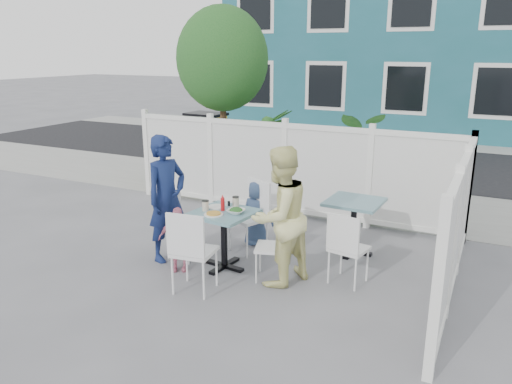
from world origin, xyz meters
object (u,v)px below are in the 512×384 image
at_px(chair_near, 191,247).
at_px(chair_back, 253,210).
at_px(woman, 280,217).
at_px(man, 167,198).
at_px(main_table, 224,224).
at_px(toddler, 178,239).
at_px(spare_table, 354,212).
at_px(chair_right, 277,242).
at_px(boy, 257,214).
at_px(chair_left, 179,222).
at_px(utility_cabinet, 207,147).

bearing_deg(chair_near, chair_back, 81.10).
xyz_separation_m(chair_back, woman, (0.76, -0.80, 0.27)).
bearing_deg(man, main_table, -72.48).
height_order(main_table, toddler, toddler).
xyz_separation_m(spare_table, woman, (-0.56, -1.31, 0.26)).
xyz_separation_m(chair_right, chair_near, (-0.73, -0.80, 0.09)).
xyz_separation_m(chair_back, boy, (-0.01, 0.16, -0.10)).
relative_size(main_table, woman, 0.48).
xyz_separation_m(chair_right, woman, (0.06, -0.07, 0.36)).
bearing_deg(man, boy, -29.43).
distance_m(chair_left, toddler, 0.43).
bearing_deg(chair_right, toddler, 87.06).
distance_m(chair_near, toddler, 0.72).
distance_m(chair_left, chair_right, 1.47).
bearing_deg(woman, toddler, -57.94).
relative_size(utility_cabinet, toddler, 1.63).
bearing_deg(spare_table, chair_right, -116.59).
height_order(spare_table, chair_near, chair_near).
bearing_deg(main_table, toddler, -146.91).
xyz_separation_m(main_table, chair_back, (0.05, 0.73, -0.01)).
height_order(main_table, chair_back, chair_back).
distance_m(chair_near, boy, 1.70).
relative_size(chair_back, boy, 1.03).
relative_size(utility_cabinet, boy, 1.43).
xyz_separation_m(spare_table, chair_back, (-1.32, -0.51, -0.01)).
bearing_deg(main_table, chair_back, 85.68).
relative_size(spare_table, boy, 0.79).
bearing_deg(chair_left, main_table, 85.88).
distance_m(utility_cabinet, main_table, 4.78).
xyz_separation_m(spare_table, chair_left, (-2.09, -1.20, -0.09)).
xyz_separation_m(main_table, spare_table, (1.37, 1.23, -0.00)).
bearing_deg(chair_near, man, 131.59).
bearing_deg(boy, chair_right, 128.63).
distance_m(chair_back, boy, 0.19).
bearing_deg(chair_near, chair_right, 39.80).
bearing_deg(man, chair_left, -38.17).
distance_m(main_table, man, 0.88).
bearing_deg(spare_table, man, -149.67).
relative_size(chair_near, woman, 0.60).
bearing_deg(chair_left, chair_right, 87.11).
bearing_deg(main_table, chair_near, -88.70).
bearing_deg(main_table, chair_left, 177.18).
height_order(chair_near, boy, chair_near).
xyz_separation_m(spare_table, chair_near, (-1.35, -2.04, -0.01)).
bearing_deg(man, spare_table, -46.18).
distance_m(chair_left, chair_back, 1.04).
relative_size(chair_near, boy, 1.04).
relative_size(man, boy, 1.75).
distance_m(main_table, boy, 0.90).
height_order(chair_right, woman, woman).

